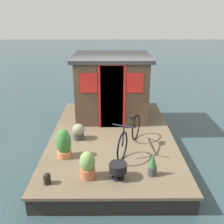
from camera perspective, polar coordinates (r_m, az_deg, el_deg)
name	(u,v)px	position (r m, az deg, el deg)	size (l,w,h in m)	color
ground_plane	(112,148)	(6.87, -0.01, -8.09)	(60.00, 60.00, 0.00)	#2D4247
houseboat_deck	(112,141)	(6.77, -0.01, -6.55)	(4.93, 3.10, 0.41)	brown
houseboat_cabin	(112,86)	(7.62, -0.06, 5.80)	(1.96, 2.19, 1.83)	#4C3828
bicycle	(130,134)	(5.87, 3.95, -5.00)	(1.57, 0.72, 0.77)	black
potted_plant_mint	(79,131)	(6.42, -7.44, -4.29)	(0.30, 0.30, 0.40)	#38383D
potted_plant_sage	(87,165)	(4.96, -5.47, -11.68)	(0.30, 0.30, 0.55)	#B2603D
potted_plant_geranium	(153,165)	(5.08, 9.00, -11.53)	(0.17, 0.17, 0.47)	#38383D
potted_plant_succulent	(64,144)	(5.66, -10.66, -7.04)	(0.32, 0.32, 0.65)	#C6754C
charcoal_grill	(118,168)	(4.94, 1.35, -12.39)	(0.34, 0.34, 0.31)	black
mooring_bollard	(47,178)	(5.00, -14.23, -14.05)	(0.14, 0.14, 0.22)	black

